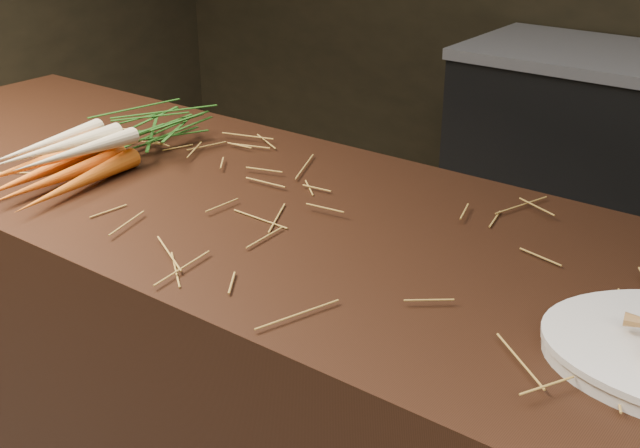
{
  "coord_description": "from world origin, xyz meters",
  "views": [
    {
      "loc": [
        0.77,
        -0.69,
        1.47
      ],
      "look_at": [
        0.11,
        0.19,
        0.96
      ],
      "focal_mm": 45.0,
      "sensor_mm": 36.0,
      "label": 1
    }
  ],
  "objects": [
    {
      "name": "main_counter",
      "position": [
        0.0,
        0.3,
        0.45
      ],
      "size": [
        2.4,
        0.7,
        0.9
      ],
      "primitive_type": "cube",
      "color": "black",
      "rests_on": "ground"
    },
    {
      "name": "straw_bedding",
      "position": [
        0.0,
        0.3,
        0.91
      ],
      "size": [
        1.4,
        0.6,
        0.02
      ],
      "primitive_type": null,
      "color": "#B08D43",
      "rests_on": "main_counter"
    },
    {
      "name": "root_veg_bunch",
      "position": [
        -0.47,
        0.3,
        0.95
      ],
      "size": [
        0.22,
        0.57,
        0.1
      ],
      "rotation": [
        0.0,
        0.0,
        0.07
      ],
      "color": "orange",
      "rests_on": "main_counter"
    }
  ]
}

